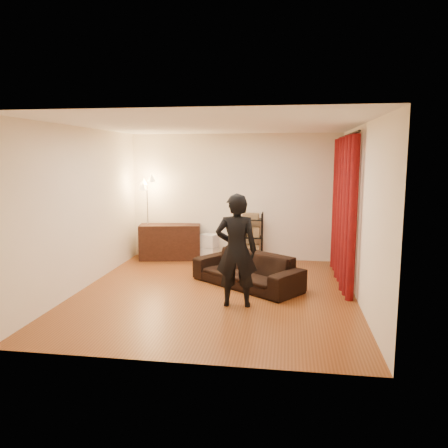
% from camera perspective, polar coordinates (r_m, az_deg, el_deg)
% --- Properties ---
extents(floor, '(5.00, 5.00, 0.00)m').
position_cam_1_polar(floor, '(7.27, -1.14, -8.94)').
color(floor, brown).
rests_on(floor, ground).
extents(ceiling, '(5.00, 5.00, 0.00)m').
position_cam_1_polar(ceiling, '(6.94, -1.21, 12.80)').
color(ceiling, white).
rests_on(ceiling, ground).
extents(wall_back, '(5.00, 0.00, 5.00)m').
position_cam_1_polar(wall_back, '(9.44, 1.38, 3.53)').
color(wall_back, '#F8EACE').
rests_on(wall_back, ground).
extents(wall_front, '(5.00, 0.00, 5.00)m').
position_cam_1_polar(wall_front, '(4.56, -6.46, -2.18)').
color(wall_front, '#F8EACE').
rests_on(wall_front, ground).
extents(wall_left, '(0.00, 5.00, 5.00)m').
position_cam_1_polar(wall_left, '(7.68, -17.97, 1.90)').
color(wall_left, '#F8EACE').
rests_on(wall_left, ground).
extents(wall_right, '(0.00, 5.00, 5.00)m').
position_cam_1_polar(wall_right, '(6.96, 17.40, 1.26)').
color(wall_right, '#F8EACE').
rests_on(wall_right, ground).
extents(curtain_rod, '(0.04, 2.65, 0.04)m').
position_cam_1_polar(curtain_rod, '(8.02, 15.85, 11.08)').
color(curtain_rod, black).
rests_on(curtain_rod, wall_right).
extents(curtain, '(0.22, 2.65, 2.55)m').
position_cam_1_polar(curtain, '(8.06, 15.32, 1.79)').
color(curtain, '#680A09').
rests_on(curtain, ground).
extents(sofa, '(2.04, 1.78, 0.57)m').
position_cam_1_polar(sofa, '(7.57, 3.00, -5.97)').
color(sofa, black).
rests_on(sofa, ground).
extents(person, '(0.64, 0.45, 1.69)m').
position_cam_1_polar(person, '(6.45, 1.62, -3.46)').
color(person, black).
rests_on(person, ground).
extents(media_cabinet, '(1.37, 0.71, 0.76)m').
position_cam_1_polar(media_cabinet, '(9.58, -7.04, -2.32)').
color(media_cabinet, '#32180F').
rests_on(media_cabinet, ground).
extents(storage_boxes, '(0.42, 0.38, 0.57)m').
position_cam_1_polar(storage_boxes, '(9.42, -1.97, -3.03)').
color(storage_boxes, silver).
rests_on(storage_boxes, ground).
extents(wire_shelf, '(0.56, 0.47, 1.05)m').
position_cam_1_polar(wire_shelf, '(9.29, 3.51, -1.71)').
color(wire_shelf, black).
rests_on(wire_shelf, ground).
extents(floor_lamp, '(0.39, 0.39, 1.78)m').
position_cam_1_polar(floor_lamp, '(9.54, -9.94, 0.68)').
color(floor_lamp, silver).
rests_on(floor_lamp, ground).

